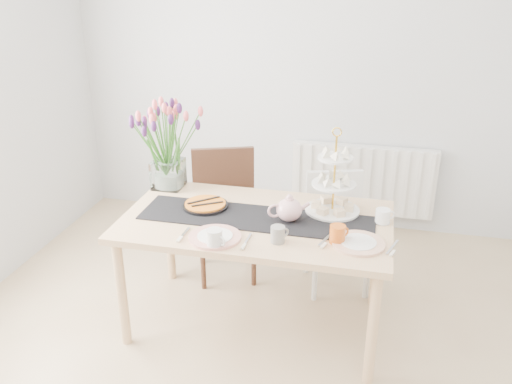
% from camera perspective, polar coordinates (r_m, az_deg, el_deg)
% --- Properties ---
extents(room_shell, '(4.50, 4.50, 4.50)m').
position_cam_1_polar(room_shell, '(2.41, -1.93, 2.01)').
color(room_shell, tan).
rests_on(room_shell, ground).
extents(radiator, '(1.20, 0.08, 0.60)m').
position_cam_1_polar(radiator, '(4.69, 11.16, 1.28)').
color(radiator, white).
rests_on(radiator, room_shell).
extents(dining_table, '(1.60, 0.90, 0.75)m').
position_cam_1_polar(dining_table, '(3.27, 0.03, -4.01)').
color(dining_table, tan).
rests_on(dining_table, ground).
extents(chair_brown, '(0.58, 0.58, 0.92)m').
position_cam_1_polar(chair_brown, '(3.95, -3.30, -1.19)').
color(chair_brown, '#392015').
rests_on(chair_brown, ground).
extents(chair_white, '(0.50, 0.50, 0.81)m').
position_cam_1_polar(chair_white, '(3.87, 8.38, -3.11)').
color(chair_white, silver).
rests_on(chair_white, ground).
extents(table_runner, '(1.40, 0.35, 0.01)m').
position_cam_1_polar(table_runner, '(3.24, 0.03, -2.74)').
color(table_runner, black).
rests_on(table_runner, dining_table).
extents(tulip_vase, '(0.70, 0.70, 0.60)m').
position_cam_1_polar(tulip_vase, '(3.60, -9.51, 6.20)').
color(tulip_vase, silver).
rests_on(tulip_vase, dining_table).
extents(cake_stand, '(0.33, 0.33, 0.49)m').
position_cam_1_polar(cake_stand, '(3.29, 8.15, 0.07)').
color(cake_stand, gold).
rests_on(cake_stand, dining_table).
extents(teapot, '(0.30, 0.28, 0.16)m').
position_cam_1_polar(teapot, '(3.18, 3.51, -1.87)').
color(teapot, silver).
rests_on(teapot, dining_table).
extents(cream_jug, '(0.11, 0.11, 0.09)m').
position_cam_1_polar(cream_jug, '(3.25, 13.19, -2.50)').
color(cream_jug, white).
rests_on(cream_jug, dining_table).
extents(tart_tin, '(0.28, 0.28, 0.03)m').
position_cam_1_polar(tart_tin, '(3.38, -5.35, -1.41)').
color(tart_tin, black).
rests_on(tart_tin, dining_table).
extents(mug_grey, '(0.11, 0.11, 0.09)m').
position_cam_1_polar(mug_grey, '(2.96, 2.30, -4.49)').
color(mug_grey, gray).
rests_on(mug_grey, dining_table).
extents(mug_white, '(0.12, 0.12, 0.10)m').
position_cam_1_polar(mug_white, '(2.92, -4.39, -4.89)').
color(mug_white, silver).
rests_on(mug_white, dining_table).
extents(mug_orange, '(0.12, 0.12, 0.10)m').
position_cam_1_polar(mug_orange, '(2.98, 8.58, -4.42)').
color(mug_orange, '#CE5916').
rests_on(mug_orange, dining_table).
extents(plate_left, '(0.30, 0.30, 0.02)m').
position_cam_1_polar(plate_left, '(3.02, -4.34, -4.75)').
color(plate_left, white).
rests_on(plate_left, dining_table).
extents(plate_right, '(0.37, 0.37, 0.02)m').
position_cam_1_polar(plate_right, '(3.00, 10.72, -5.32)').
color(plate_right, white).
rests_on(plate_right, dining_table).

